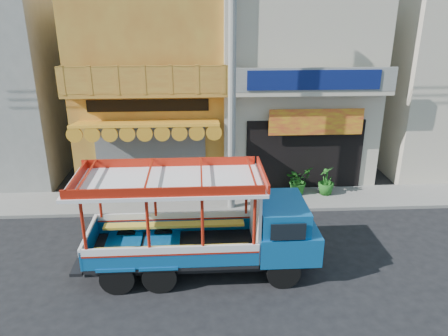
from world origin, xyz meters
The scene contains 11 objects.
ground centered at (0.00, 0.00, 0.00)m, with size 90.00×90.00×0.00m, color black.
sidewalk centered at (0.00, 4.00, 0.06)m, with size 30.00×2.00×0.12m, color slate.
shophouse_left centered at (-4.00, 7.96, 4.11)m, with size 6.00×7.50×8.24m.
shophouse_right centered at (2.00, 7.96, 4.11)m, with size 6.00×6.75×8.24m.
party_pilaster centered at (-1.00, 4.85, 4.00)m, with size 0.35×0.30×8.00m, color beige.
filler_building_right centered at (9.00, 8.00, 3.80)m, with size 6.00×6.00×7.60m, color beige.
utility_pole centered at (-0.85, 3.30, 5.03)m, with size 28.00×0.26×9.00m.
songthaew_truck centered at (-1.68, -0.53, 1.47)m, with size 6.53×2.25×3.04m.
green_sign centered at (-4.90, 4.40, 0.52)m, with size 0.63×0.35×0.96m.
potted_plant_a centered at (1.68, 4.40, 0.66)m, with size 0.98×0.85×1.08m, color #1F5F1B.
potted_plant_c centered at (2.75, 4.26, 0.69)m, with size 0.64×0.64×1.14m, color #1F5F1B.
Camera 1 is at (-2.04, -11.09, 7.14)m, focal length 35.00 mm.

